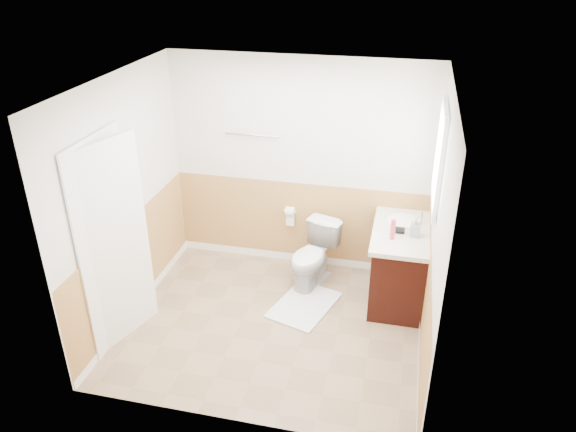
% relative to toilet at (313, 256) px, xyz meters
% --- Properties ---
extents(floor, '(3.00, 3.00, 0.00)m').
position_rel_toilet_xyz_m(floor, '(-0.25, -0.85, -0.36)').
color(floor, '#8C7051').
rests_on(floor, ground).
extents(ceiling, '(3.00, 3.00, 0.00)m').
position_rel_toilet_xyz_m(ceiling, '(-0.25, -0.85, 2.14)').
color(ceiling, white).
rests_on(ceiling, floor).
extents(wall_back, '(3.00, 0.00, 3.00)m').
position_rel_toilet_xyz_m(wall_back, '(-0.25, 0.45, 0.89)').
color(wall_back, silver).
rests_on(wall_back, floor).
extents(wall_front, '(3.00, 0.00, 3.00)m').
position_rel_toilet_xyz_m(wall_front, '(-0.25, -2.15, 0.89)').
color(wall_front, silver).
rests_on(wall_front, floor).
extents(wall_left, '(0.00, 3.00, 3.00)m').
position_rel_toilet_xyz_m(wall_left, '(-1.75, -0.85, 0.89)').
color(wall_left, silver).
rests_on(wall_left, floor).
extents(wall_right, '(0.00, 3.00, 3.00)m').
position_rel_toilet_xyz_m(wall_right, '(1.25, -0.85, 0.89)').
color(wall_right, silver).
rests_on(wall_right, floor).
extents(wainscot_back, '(3.00, 0.00, 3.00)m').
position_rel_toilet_xyz_m(wainscot_back, '(-0.25, 0.44, 0.14)').
color(wainscot_back, tan).
rests_on(wainscot_back, floor).
extents(wainscot_front, '(3.00, 0.00, 3.00)m').
position_rel_toilet_xyz_m(wainscot_front, '(-0.25, -2.14, 0.14)').
color(wainscot_front, tan).
rests_on(wainscot_front, floor).
extents(wainscot_left, '(0.00, 2.60, 2.60)m').
position_rel_toilet_xyz_m(wainscot_left, '(-1.74, -0.85, 0.14)').
color(wainscot_left, tan).
rests_on(wainscot_left, floor).
extents(wainscot_right, '(0.00, 2.60, 2.60)m').
position_rel_toilet_xyz_m(wainscot_right, '(1.24, -0.85, 0.14)').
color(wainscot_right, tan).
rests_on(wainscot_right, floor).
extents(toilet, '(0.59, 0.79, 0.72)m').
position_rel_toilet_xyz_m(toilet, '(0.00, 0.00, 0.00)').
color(toilet, white).
rests_on(toilet, floor).
extents(bath_mat, '(0.76, 0.93, 0.02)m').
position_rel_toilet_xyz_m(bath_mat, '(-0.00, -0.46, -0.35)').
color(bath_mat, silver).
rests_on(bath_mat, floor).
extents(vanity_cabinet, '(0.55, 1.10, 0.80)m').
position_rel_toilet_xyz_m(vanity_cabinet, '(0.96, -0.03, 0.04)').
color(vanity_cabinet, black).
rests_on(vanity_cabinet, floor).
extents(vanity_knob_left, '(0.03, 0.03, 0.03)m').
position_rel_toilet_xyz_m(vanity_knob_left, '(0.66, -0.13, 0.19)').
color(vanity_knob_left, silver).
rests_on(vanity_knob_left, vanity_cabinet).
extents(vanity_knob_right, '(0.03, 0.03, 0.03)m').
position_rel_toilet_xyz_m(vanity_knob_right, '(0.66, 0.07, 0.19)').
color(vanity_knob_right, silver).
rests_on(vanity_knob_right, vanity_cabinet).
extents(countertop, '(0.60, 1.15, 0.05)m').
position_rel_toilet_xyz_m(countertop, '(0.95, -0.03, 0.47)').
color(countertop, silver).
rests_on(countertop, vanity_cabinet).
extents(sink_basin, '(0.36, 0.36, 0.02)m').
position_rel_toilet_xyz_m(sink_basin, '(0.96, 0.12, 0.50)').
color(sink_basin, white).
rests_on(sink_basin, countertop).
extents(faucet, '(0.02, 0.02, 0.14)m').
position_rel_toilet_xyz_m(faucet, '(1.14, 0.12, 0.56)').
color(faucet, '#B6B6BD').
rests_on(faucet, countertop).
extents(lotion_bottle, '(0.05, 0.05, 0.22)m').
position_rel_toilet_xyz_m(lotion_bottle, '(0.86, -0.28, 0.60)').
color(lotion_bottle, '#DA3850').
rests_on(lotion_bottle, countertop).
extents(soap_dispenser, '(0.10, 0.10, 0.21)m').
position_rel_toilet_xyz_m(soap_dispenser, '(1.08, -0.17, 0.59)').
color(soap_dispenser, gray).
rests_on(soap_dispenser, countertop).
extents(hair_dryer_body, '(0.14, 0.07, 0.07)m').
position_rel_toilet_xyz_m(hair_dryer_body, '(0.91, -0.14, 0.53)').
color(hair_dryer_body, black).
rests_on(hair_dryer_body, countertop).
extents(hair_dryer_handle, '(0.03, 0.03, 0.07)m').
position_rel_toilet_xyz_m(hair_dryer_handle, '(0.88, -0.09, 0.50)').
color(hair_dryer_handle, black).
rests_on(hair_dryer_handle, countertop).
extents(mirror_panel, '(0.02, 0.35, 0.90)m').
position_rel_toilet_xyz_m(mirror_panel, '(1.23, 0.25, 1.19)').
color(mirror_panel, silver).
rests_on(mirror_panel, wall_right).
extents(window_frame, '(0.04, 0.80, 1.00)m').
position_rel_toilet_xyz_m(window_frame, '(1.22, -0.26, 1.39)').
color(window_frame, white).
rests_on(window_frame, wall_right).
extents(window_glass, '(0.01, 0.70, 0.90)m').
position_rel_toilet_xyz_m(window_glass, '(1.24, -0.26, 1.39)').
color(window_glass, white).
rests_on(window_glass, wall_right).
extents(door, '(0.29, 0.78, 2.04)m').
position_rel_toilet_xyz_m(door, '(-1.65, -1.30, 0.66)').
color(door, white).
rests_on(door, wall_left).
extents(door_frame, '(0.02, 0.92, 2.10)m').
position_rel_toilet_xyz_m(door_frame, '(-1.73, -1.30, 0.67)').
color(door_frame, white).
rests_on(door_frame, wall_left).
extents(door_knob, '(0.06, 0.06, 0.06)m').
position_rel_toilet_xyz_m(door_knob, '(-1.59, -0.97, 0.59)').
color(door_knob, silver).
rests_on(door_knob, door).
extents(towel_bar, '(0.62, 0.02, 0.02)m').
position_rel_toilet_xyz_m(towel_bar, '(-0.80, 0.40, 1.24)').
color(towel_bar, silver).
rests_on(towel_bar, wall_back).
extents(tp_holder_bar, '(0.14, 0.02, 0.02)m').
position_rel_toilet_xyz_m(tp_holder_bar, '(-0.35, 0.38, 0.34)').
color(tp_holder_bar, silver).
rests_on(tp_holder_bar, wall_back).
extents(tp_roll, '(0.10, 0.11, 0.11)m').
position_rel_toilet_xyz_m(tp_roll, '(-0.35, 0.38, 0.34)').
color(tp_roll, white).
rests_on(tp_roll, tp_holder_bar).
extents(tp_sheet, '(0.10, 0.01, 0.16)m').
position_rel_toilet_xyz_m(tp_sheet, '(-0.35, 0.38, 0.23)').
color(tp_sheet, white).
rests_on(tp_sheet, tp_roll).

